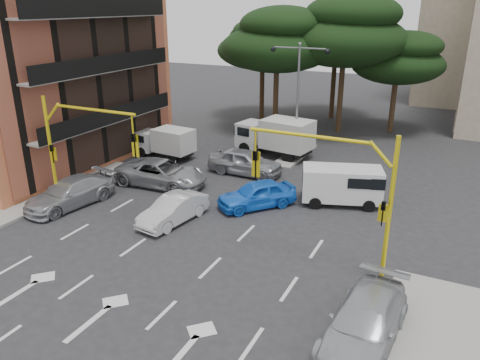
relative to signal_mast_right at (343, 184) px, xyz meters
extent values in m
plane|color=#28282B|center=(-6.80, -1.99, -3.88)|extent=(120.00, 120.00, 0.00)
cube|color=gray|center=(-6.80, 14.01, -3.81)|extent=(1.40, 6.00, 0.15)
cube|color=#B86E3A|center=(-24.80, 6.01, 2.62)|extent=(15.00, 16.00, 13.00)
cube|color=black|center=(-17.24, 6.01, 2.12)|extent=(0.12, 14.72, 11.20)
cube|color=black|center=(3.14, 30.01, 4.62)|extent=(0.12, 11.04, 16.20)
cube|color=black|center=(-1.86, 42.01, 3.62)|extent=(0.12, 11.04, 14.20)
cylinder|color=#382616|center=(-10.80, 20.01, -1.41)|extent=(0.44, 0.44, 4.95)
ellipsoid|color=black|center=(-10.80, 20.01, 3.05)|extent=(9.15, 9.15, 3.87)
ellipsoid|color=black|center=(-10.20, 19.61, 4.92)|extent=(6.86, 6.86, 2.86)
ellipsoid|color=black|center=(-11.30, 20.31, 4.37)|extent=(6.07, 6.07, 2.64)
cylinder|color=#382616|center=(-5.80, 22.01, -1.18)|extent=(0.44, 0.44, 5.40)
ellipsoid|color=black|center=(-5.80, 22.01, 3.68)|extent=(9.98, 9.98, 4.22)
ellipsoid|color=black|center=(-5.20, 21.61, 5.72)|extent=(7.49, 7.49, 3.12)
ellipsoid|color=black|center=(-6.30, 22.31, 5.12)|extent=(6.62, 6.62, 2.88)
cylinder|color=#382616|center=(-13.80, 24.01, -1.63)|extent=(0.44, 0.44, 4.50)
ellipsoid|color=black|center=(-13.80, 24.01, 2.42)|extent=(8.32, 8.32, 3.52)
ellipsoid|color=black|center=(-13.20, 23.61, 4.12)|extent=(6.24, 6.24, 2.60)
ellipsoid|color=black|center=(-14.30, 24.31, 3.62)|extent=(5.52, 5.52, 2.40)
cylinder|color=#382616|center=(-1.80, 24.01, -1.86)|extent=(0.44, 0.44, 4.05)
ellipsoid|color=black|center=(-1.80, 24.01, 1.79)|extent=(7.49, 7.49, 3.17)
ellipsoid|color=black|center=(-1.20, 23.61, 3.32)|extent=(5.62, 5.62, 2.34)
ellipsoid|color=black|center=(-2.30, 24.31, 2.87)|extent=(4.97, 4.97, 2.16)
cylinder|color=#382616|center=(-7.80, 27.01, -1.41)|extent=(0.44, 0.44, 4.95)
ellipsoid|color=black|center=(-7.80, 27.01, 3.05)|extent=(9.15, 9.15, 3.87)
ellipsoid|color=black|center=(-7.20, 26.61, 4.92)|extent=(6.86, 6.86, 2.86)
ellipsoid|color=black|center=(-8.30, 27.31, 4.37)|extent=(6.07, 6.07, 2.64)
cylinder|color=yellow|center=(1.80, 0.01, -0.88)|extent=(0.18, 0.18, 6.00)
cylinder|color=yellow|center=(1.25, 0.01, 1.37)|extent=(0.95, 0.14, 0.95)
cylinder|color=yellow|center=(-1.50, 0.01, 1.72)|extent=(4.80, 0.14, 0.14)
cylinder|color=yellow|center=(-3.70, 0.01, 1.27)|extent=(0.08, 0.08, 0.90)
imported|color=black|center=(-3.70, 0.01, 0.22)|extent=(0.20, 0.24, 1.20)
cube|color=yellow|center=(-3.70, 0.09, 0.22)|extent=(0.36, 0.06, 1.10)
imported|color=black|center=(1.58, -0.14, -0.88)|extent=(0.16, 0.20, 1.00)
cube|color=yellow|center=(1.58, -0.04, -0.88)|extent=(0.35, 0.08, 0.70)
cylinder|color=yellow|center=(-15.40, 0.01, -0.88)|extent=(0.18, 0.18, 6.00)
cylinder|color=yellow|center=(-14.85, 0.01, 1.37)|extent=(0.95, 0.14, 0.95)
cylinder|color=yellow|center=(-12.10, 0.01, 1.72)|extent=(4.80, 0.14, 0.14)
cylinder|color=yellow|center=(-9.90, 0.01, 1.27)|extent=(0.08, 0.08, 0.90)
imported|color=black|center=(-9.90, 0.01, 0.22)|extent=(0.20, 0.24, 1.20)
cube|color=yellow|center=(-9.90, 0.09, 0.22)|extent=(0.36, 0.06, 1.10)
imported|color=black|center=(-15.18, -0.14, -0.88)|extent=(0.16, 0.20, 1.00)
cube|color=yellow|center=(-15.18, -0.04, -0.88)|extent=(0.35, 0.08, 0.70)
cylinder|color=slate|center=(-6.80, 14.01, 0.02)|extent=(0.16, 0.16, 7.50)
cylinder|color=slate|center=(-7.70, 14.01, 3.67)|extent=(1.80, 0.10, 0.10)
sphere|color=black|center=(-8.70, 14.01, 3.52)|extent=(0.36, 0.36, 0.36)
cylinder|color=slate|center=(-5.90, 14.01, 3.67)|extent=(1.80, 0.10, 0.10)
sphere|color=black|center=(-4.90, 14.01, 3.52)|extent=(0.36, 0.36, 0.36)
sphere|color=slate|center=(-6.80, 14.01, 3.92)|extent=(0.24, 0.24, 0.24)
imported|color=silver|center=(-8.62, 1.04, -3.21)|extent=(2.02, 4.25, 1.34)
imported|color=blue|center=(-5.62, 4.57, -3.15)|extent=(4.09, 4.37, 1.46)
imported|color=#A2A5AA|center=(-14.80, 0.31, -3.15)|extent=(2.87, 5.36, 1.48)
imported|color=#9B9EA3|center=(-12.12, 5.01, -3.11)|extent=(5.70, 2.86, 1.55)
imported|color=#9FA1A7|center=(-8.43, 9.01, -3.06)|extent=(4.84, 1.99, 1.64)
imported|color=#B0B3B8|center=(1.90, -3.77, -3.14)|extent=(2.40, 5.23, 1.48)
camera|label=1|loc=(3.73, -16.66, 6.46)|focal=35.00mm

